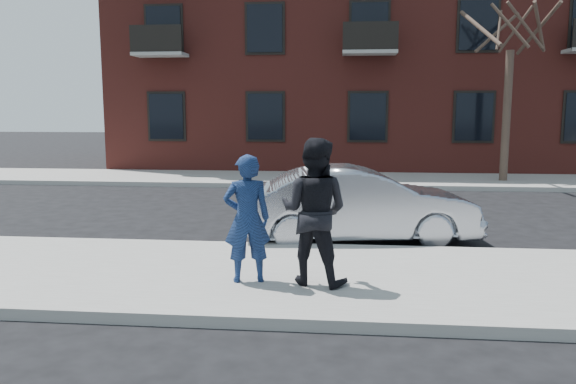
# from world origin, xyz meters

# --- Properties ---
(ground) EXTENTS (100.00, 100.00, 0.00)m
(ground) POSITION_xyz_m (0.00, 0.00, 0.00)
(ground) COLOR black
(ground) RESTS_ON ground
(near_sidewalk) EXTENTS (50.00, 3.50, 0.15)m
(near_sidewalk) POSITION_xyz_m (0.00, -0.25, 0.07)
(near_sidewalk) COLOR gray
(near_sidewalk) RESTS_ON ground
(near_curb) EXTENTS (50.00, 0.10, 0.15)m
(near_curb) POSITION_xyz_m (0.00, 1.55, 0.07)
(near_curb) COLOR #999691
(near_curb) RESTS_ON ground
(far_sidewalk) EXTENTS (50.00, 3.50, 0.15)m
(far_sidewalk) POSITION_xyz_m (0.00, 11.25, 0.07)
(far_sidewalk) COLOR gray
(far_sidewalk) RESTS_ON ground
(far_curb) EXTENTS (50.00, 0.10, 0.15)m
(far_curb) POSITION_xyz_m (0.00, 9.45, 0.07)
(far_curb) COLOR #999691
(far_curb) RESTS_ON ground
(apartment_building) EXTENTS (24.30, 10.30, 12.30)m
(apartment_building) POSITION_xyz_m (2.00, 18.00, 6.16)
(apartment_building) COLOR maroon
(apartment_building) RESTS_ON ground
(street_tree) EXTENTS (3.60, 3.60, 6.80)m
(street_tree) POSITION_xyz_m (4.50, 11.00, 5.52)
(street_tree) COLOR #372820
(street_tree) RESTS_ON far_sidewalk
(silver_sedan) EXTENTS (4.51, 2.14, 1.43)m
(silver_sedan) POSITION_xyz_m (-0.45, 2.43, 0.71)
(silver_sedan) COLOR #999BA3
(silver_sedan) RESTS_ON ground
(man_hoodie) EXTENTS (0.72, 0.57, 1.75)m
(man_hoodie) POSITION_xyz_m (-2.05, -0.65, 1.02)
(man_hoodie) COLOR navy
(man_hoodie) RESTS_ON near_sidewalk
(man_peacoat) EXTENTS (1.13, 0.98, 1.97)m
(man_peacoat) POSITION_xyz_m (-1.14, -0.63, 1.14)
(man_peacoat) COLOR black
(man_peacoat) RESTS_ON near_sidewalk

